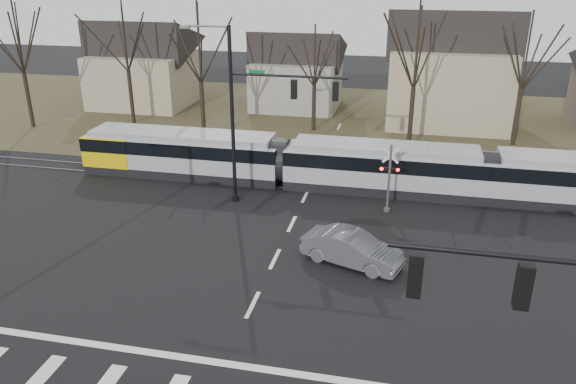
# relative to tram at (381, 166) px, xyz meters

# --- Properties ---
(ground) EXTENTS (140.00, 140.00, 0.00)m
(ground) POSITION_rel_tram_xyz_m (-4.39, -16.00, -1.62)
(ground) COLOR black
(grass_verge) EXTENTS (140.00, 28.00, 0.01)m
(grass_verge) POSITION_rel_tram_xyz_m (-4.39, 16.00, -1.62)
(grass_verge) COLOR #38331E
(grass_verge) RESTS_ON ground
(stop_line) EXTENTS (28.00, 0.35, 0.01)m
(stop_line) POSITION_rel_tram_xyz_m (-4.39, -17.80, -1.61)
(stop_line) COLOR silver
(stop_line) RESTS_ON ground
(lane_dashes) EXTENTS (0.18, 30.00, 0.01)m
(lane_dashes) POSITION_rel_tram_xyz_m (-4.39, -0.00, -1.61)
(lane_dashes) COLOR silver
(lane_dashes) RESTS_ON ground
(rail_pair) EXTENTS (90.00, 1.52, 0.06)m
(rail_pair) POSITION_rel_tram_xyz_m (-4.39, -0.20, -1.59)
(rail_pair) COLOR #59595E
(rail_pair) RESTS_ON ground
(tram) EXTENTS (39.23, 2.91, 2.97)m
(tram) POSITION_rel_tram_xyz_m (0.00, 0.00, 0.00)
(tram) COLOR gray
(tram) RESTS_ON ground
(sedan) EXTENTS (4.60, 5.83, 1.58)m
(sedan) POSITION_rel_tram_xyz_m (-0.72, -9.63, -0.83)
(sedan) COLOR #505158
(sedan) RESTS_ON ground
(signal_pole_far) EXTENTS (9.28, 0.44, 10.20)m
(signal_pole_far) POSITION_rel_tram_xyz_m (-6.80, -3.50, 4.08)
(signal_pole_far) COLOR black
(signal_pole_far) RESTS_ON ground
(rail_crossing_signal) EXTENTS (1.08, 0.36, 4.00)m
(rail_crossing_signal) POSITION_rel_tram_xyz_m (0.61, -3.21, 0.26)
(rail_crossing_signal) COLOR #59595B
(rail_crossing_signal) RESTS_ON ground
(tree_row) EXTENTS (59.20, 7.20, 10.00)m
(tree_row) POSITION_rel_tram_xyz_m (-2.39, 10.00, 3.38)
(tree_row) COLOR black
(tree_row) RESTS_ON ground
(house_a) EXTENTS (9.72, 8.64, 8.60)m
(house_a) POSITION_rel_tram_xyz_m (-24.39, 18.00, 2.84)
(house_a) COLOR gray
(house_a) RESTS_ON ground
(house_b) EXTENTS (8.64, 7.56, 7.65)m
(house_b) POSITION_rel_tram_xyz_m (-9.39, 20.00, 2.35)
(house_b) COLOR gray
(house_b) RESTS_ON ground
(house_c) EXTENTS (10.80, 8.64, 10.10)m
(house_c) POSITION_rel_tram_xyz_m (4.61, 17.00, 3.61)
(house_c) COLOR gray
(house_c) RESTS_ON ground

